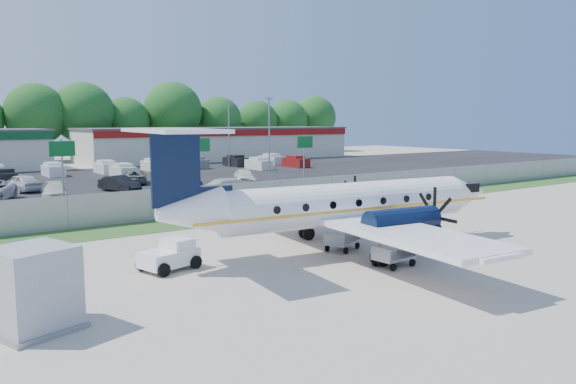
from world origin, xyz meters
TOP-DOWN VIEW (x-y plane):
  - ground at (0.00, 0.00)m, footprint 170.00×170.00m
  - grass_verge at (0.00, 12.00)m, footprint 170.00×4.00m
  - access_road at (0.00, 19.00)m, footprint 170.00×8.00m
  - parking_lot at (0.00, 40.00)m, footprint 170.00×32.00m
  - perimeter_fence at (0.00, 14.00)m, footprint 120.00×0.06m
  - building_east at (26.00, 61.98)m, footprint 44.40×12.40m
  - sign_left at (-8.00, 22.91)m, footprint 1.80×0.26m
  - sign_mid at (3.00, 22.91)m, footprint 1.80×0.26m
  - sign_right at (14.00, 22.91)m, footprint 1.80×0.26m
  - light_pole_ne at (20.00, 38.00)m, footprint 0.90×0.35m
  - light_pole_se at (20.00, 48.00)m, footprint 0.90×0.35m
  - tree_line at (0.00, 74.00)m, footprint 112.00×6.00m
  - aircraft at (-0.59, 0.69)m, footprint 19.47×19.16m
  - pushback_tug at (-8.75, 2.35)m, footprint 2.63×2.19m
  - baggage_cart_near at (-0.68, -2.88)m, footprint 1.87×1.20m
  - baggage_cart_far at (-0.47, 0.76)m, footprint 2.11×1.71m
  - service_container at (-15.01, -1.81)m, footprint 2.89×2.89m
  - cone_starboard_wing at (0.84, 8.69)m, footprint 0.42×0.42m
  - road_car_mid at (3.37, 20.09)m, footprint 5.71×2.36m
  - road_car_east at (31.57, 17.41)m, footprint 5.05×3.24m
  - parked_car_b at (-7.41, 28.25)m, footprint 2.90×4.80m
  - parked_car_c at (-1.59, 29.74)m, footprint 2.89×4.58m
  - parked_car_d at (5.41, 29.50)m, footprint 2.49×4.03m
  - parked_car_e at (10.66, 28.47)m, footprint 3.50×4.89m
  - parked_car_f at (-8.76, 34.64)m, footprint 3.10×5.05m
  - parked_car_g at (1.79, 35.14)m, footprint 3.97×5.57m
  - far_parking_rows at (0.00, 45.00)m, footprint 56.00×10.00m

SIDE VIEW (x-z plane):
  - ground at x=0.00m, z-range 0.00..0.00m
  - tree_line at x=0.00m, z-range -7.00..7.00m
  - road_car_mid at x=3.37m, z-range -0.83..0.83m
  - road_car_east at x=31.57m, z-range -0.68..0.68m
  - parked_car_b at x=-7.41m, z-range -0.65..0.65m
  - parked_car_c at x=-1.59m, z-range -0.71..0.71m
  - parked_car_d at x=5.41m, z-range -0.64..0.64m
  - parked_car_e at x=10.66m, z-range -0.77..0.77m
  - parked_car_f at x=-8.76m, z-range -0.80..0.80m
  - parked_car_g at x=1.79m, z-range -0.70..0.70m
  - far_parking_rows at x=0.00m, z-range -0.80..0.80m
  - grass_verge at x=0.00m, z-range 0.00..0.02m
  - access_road at x=0.00m, z-range 0.00..0.02m
  - parking_lot at x=0.00m, z-range 0.00..0.02m
  - cone_starboard_wing at x=0.84m, z-range -0.02..0.58m
  - baggage_cart_near at x=-0.68m, z-range -0.03..0.92m
  - baggage_cart_far at x=-0.47m, z-range -0.03..0.93m
  - pushback_tug at x=-8.75m, z-range -0.03..1.24m
  - perimeter_fence at x=0.00m, z-range 0.01..2.00m
  - service_container at x=-15.01m, z-range -0.09..2.47m
  - aircraft at x=-0.59m, z-range -0.68..5.30m
  - building_east at x=26.00m, z-range 0.01..5.25m
  - sign_left at x=-8.00m, z-range 1.11..6.11m
  - sign_mid at x=3.00m, z-range 1.11..6.11m
  - sign_right at x=14.00m, z-range 1.11..6.11m
  - light_pole_ne at x=20.00m, z-range 0.69..9.78m
  - light_pole_se at x=20.00m, z-range 0.69..9.78m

